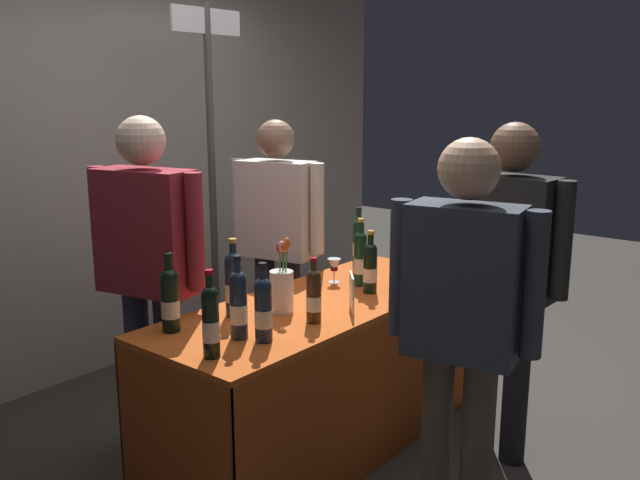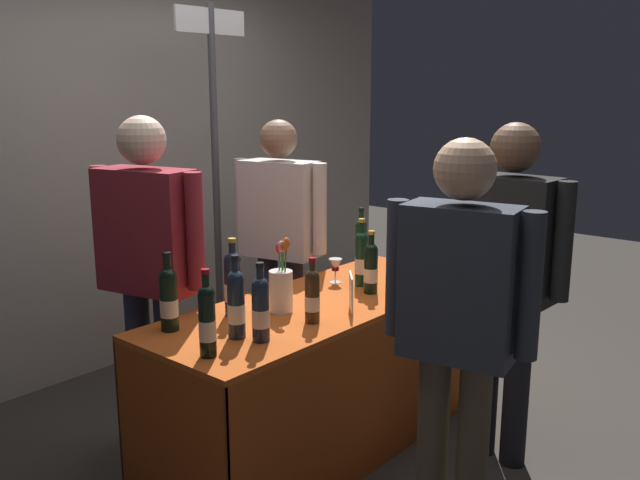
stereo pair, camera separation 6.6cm
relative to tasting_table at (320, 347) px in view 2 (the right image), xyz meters
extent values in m
plane|color=#38332D|center=(0.00, 0.00, -0.53)|extent=(12.00, 12.00, 0.00)
cube|color=#9E998E|center=(0.00, 1.76, 0.96)|extent=(5.38, 0.12, 2.98)
cube|color=#B74C19|center=(0.00, 0.00, 0.22)|extent=(1.83, 0.69, 0.02)
cube|color=#963E14|center=(0.00, -0.34, -0.16)|extent=(1.83, 0.01, 0.74)
cube|color=#963E14|center=(0.00, 0.34, -0.16)|extent=(1.83, 0.01, 0.74)
cube|color=#963E14|center=(-0.91, 0.00, -0.16)|extent=(0.01, 0.69, 0.74)
cube|color=#963E14|center=(0.91, 0.00, -0.16)|extent=(0.01, 0.69, 0.74)
cylinder|color=#192333|center=(-0.41, 0.16, 0.36)|extent=(0.08, 0.08, 0.26)
sphere|color=#192333|center=(-0.41, 0.16, 0.49)|extent=(0.08, 0.08, 0.08)
cylinder|color=#192333|center=(-0.41, 0.16, 0.53)|extent=(0.03, 0.03, 0.08)
cylinder|color=#B7932D|center=(-0.41, 0.16, 0.58)|extent=(0.04, 0.04, 0.02)
cylinder|color=beige|center=(-0.41, 0.16, 0.34)|extent=(0.08, 0.08, 0.08)
cylinder|color=#192333|center=(-0.59, -0.06, 0.36)|extent=(0.07, 0.07, 0.25)
sphere|color=#192333|center=(-0.59, -0.06, 0.48)|extent=(0.07, 0.07, 0.07)
cylinder|color=#192333|center=(-0.59, -0.06, 0.52)|extent=(0.03, 0.03, 0.08)
cylinder|color=black|center=(-0.59, -0.06, 0.57)|extent=(0.03, 0.03, 0.02)
cylinder|color=beige|center=(-0.59, -0.06, 0.34)|extent=(0.07, 0.07, 0.08)
cylinder|color=black|center=(0.27, -0.10, 0.34)|extent=(0.07, 0.07, 0.22)
sphere|color=black|center=(0.27, -0.10, 0.45)|extent=(0.07, 0.07, 0.07)
cylinder|color=black|center=(0.27, -0.10, 0.49)|extent=(0.03, 0.03, 0.08)
cylinder|color=#B7932D|center=(0.27, -0.10, 0.54)|extent=(0.03, 0.03, 0.02)
cylinder|color=beige|center=(0.27, -0.10, 0.33)|extent=(0.07, 0.07, 0.07)
cylinder|color=black|center=(-0.80, -0.13, 0.36)|extent=(0.06, 0.06, 0.25)
sphere|color=black|center=(-0.80, -0.13, 0.48)|extent=(0.06, 0.06, 0.06)
cylinder|color=black|center=(-0.80, -0.13, 0.52)|extent=(0.03, 0.03, 0.08)
cylinder|color=maroon|center=(-0.80, -0.13, 0.57)|extent=(0.03, 0.03, 0.02)
cylinder|color=beige|center=(-0.80, -0.13, 0.34)|extent=(0.07, 0.07, 0.08)
cylinder|color=black|center=(0.63, 0.23, 0.36)|extent=(0.06, 0.06, 0.25)
sphere|color=black|center=(0.63, 0.23, 0.48)|extent=(0.06, 0.06, 0.06)
cylinder|color=black|center=(0.63, 0.23, 0.52)|extent=(0.03, 0.03, 0.08)
cylinder|color=black|center=(0.63, 0.23, 0.57)|extent=(0.03, 0.03, 0.02)
cylinder|color=beige|center=(0.63, 0.23, 0.34)|extent=(0.07, 0.07, 0.08)
cylinder|color=black|center=(-0.72, 0.22, 0.35)|extent=(0.08, 0.08, 0.23)
sphere|color=black|center=(-0.72, 0.22, 0.47)|extent=(0.07, 0.07, 0.07)
cylinder|color=black|center=(-0.72, 0.22, 0.51)|extent=(0.03, 0.03, 0.09)
cylinder|color=black|center=(-0.72, 0.22, 0.56)|extent=(0.04, 0.04, 0.02)
cylinder|color=beige|center=(-0.72, 0.22, 0.33)|extent=(0.08, 0.08, 0.07)
cylinder|color=#38230F|center=(0.74, -0.23, 0.36)|extent=(0.08, 0.08, 0.25)
sphere|color=#38230F|center=(0.74, -0.23, 0.48)|extent=(0.08, 0.08, 0.08)
cylinder|color=#38230F|center=(0.74, -0.23, 0.52)|extent=(0.03, 0.03, 0.07)
cylinder|color=maroon|center=(0.74, -0.23, 0.56)|extent=(0.03, 0.03, 0.02)
cylinder|color=beige|center=(0.74, -0.23, 0.34)|extent=(0.08, 0.08, 0.08)
cylinder|color=#38230F|center=(-0.25, -0.17, 0.34)|extent=(0.07, 0.07, 0.21)
sphere|color=#38230F|center=(-0.25, -0.17, 0.44)|extent=(0.06, 0.06, 0.06)
cylinder|color=#38230F|center=(-0.25, -0.17, 0.47)|extent=(0.03, 0.03, 0.07)
cylinder|color=maroon|center=(-0.25, -0.17, 0.52)|extent=(0.03, 0.03, 0.02)
cylinder|color=beige|center=(-0.25, -0.17, 0.32)|extent=(0.07, 0.07, 0.07)
cylinder|color=#192333|center=(-0.56, -0.16, 0.35)|extent=(0.07, 0.07, 0.23)
sphere|color=#192333|center=(-0.56, -0.16, 0.47)|extent=(0.07, 0.07, 0.07)
cylinder|color=#192333|center=(-0.56, -0.16, 0.51)|extent=(0.03, 0.03, 0.08)
cylinder|color=black|center=(-0.56, -0.16, 0.55)|extent=(0.03, 0.03, 0.02)
cylinder|color=beige|center=(-0.56, -0.16, 0.33)|extent=(0.07, 0.07, 0.07)
cylinder|color=black|center=(0.34, 0.01, 0.36)|extent=(0.07, 0.07, 0.25)
sphere|color=black|center=(0.34, 0.01, 0.49)|extent=(0.07, 0.07, 0.07)
cylinder|color=black|center=(0.34, 0.01, 0.53)|extent=(0.03, 0.03, 0.08)
cylinder|color=#B7932D|center=(0.34, 0.01, 0.58)|extent=(0.03, 0.03, 0.02)
cylinder|color=beige|center=(0.34, 0.01, 0.34)|extent=(0.07, 0.07, 0.08)
cylinder|color=silver|center=(0.29, 0.14, 0.24)|extent=(0.06, 0.06, 0.00)
cylinder|color=silver|center=(0.29, 0.14, 0.27)|extent=(0.01, 0.01, 0.06)
cone|color=silver|center=(0.29, 0.14, 0.33)|extent=(0.07, 0.07, 0.07)
cylinder|color=#590C19|center=(0.29, 0.14, 0.31)|extent=(0.04, 0.04, 0.02)
cylinder|color=silver|center=(-0.24, 0.03, 0.33)|extent=(0.11, 0.11, 0.19)
cylinder|color=#38722D|center=(-0.21, 0.04, 0.43)|extent=(0.04, 0.01, 0.21)
ellipsoid|color=pink|center=(-0.22, 0.04, 0.54)|extent=(0.03, 0.03, 0.05)
cylinder|color=#38722D|center=(-0.23, 0.01, 0.44)|extent=(0.03, 0.01, 0.23)
ellipsoid|color=#E05B1E|center=(-0.22, 0.01, 0.56)|extent=(0.03, 0.03, 0.05)
cylinder|color=#38722D|center=(-0.23, 0.03, 0.44)|extent=(0.01, 0.04, 0.21)
ellipsoid|color=#E05B1E|center=(-0.23, 0.01, 0.54)|extent=(0.03, 0.03, 0.05)
cylinder|color=#38722D|center=(-0.23, 0.05, 0.43)|extent=(0.02, 0.02, 0.20)
ellipsoid|color=red|center=(-0.22, 0.05, 0.53)|extent=(0.03, 0.03, 0.05)
cube|color=silver|center=(-0.02, -0.20, 0.32)|extent=(0.12, 0.11, 0.17)
cylinder|color=#2D3347|center=(0.42, 0.77, -0.13)|extent=(0.12, 0.12, 0.79)
cylinder|color=#2D3347|center=(0.46, 0.60, -0.13)|extent=(0.12, 0.12, 0.79)
cube|color=beige|center=(0.44, 0.69, 0.55)|extent=(0.30, 0.48, 0.56)
sphere|color=#8C664C|center=(0.44, 0.69, 0.95)|extent=(0.22, 0.22, 0.22)
cylinder|color=beige|center=(0.39, 0.95, 0.57)|extent=(0.08, 0.08, 0.52)
cylinder|color=beige|center=(0.50, 0.43, 0.57)|extent=(0.08, 0.08, 0.52)
cylinder|color=#2D3347|center=(-0.56, 0.70, -0.12)|extent=(0.12, 0.12, 0.82)
cylinder|color=#2D3347|center=(-0.52, 0.52, -0.12)|extent=(0.12, 0.12, 0.82)
cube|color=maroon|center=(-0.54, 0.61, 0.58)|extent=(0.31, 0.51, 0.58)
sphere|color=beige|center=(-0.54, 0.61, 1.00)|extent=(0.23, 0.23, 0.23)
cylinder|color=maroon|center=(-0.60, 0.88, 0.61)|extent=(0.08, 0.08, 0.53)
cylinder|color=maroon|center=(-0.47, 0.33, 0.61)|extent=(0.08, 0.08, 0.53)
cylinder|color=#4C4233|center=(-0.25, -0.96, -0.13)|extent=(0.12, 0.12, 0.80)
cylinder|color=#4C4233|center=(-0.28, -0.81, -0.13)|extent=(0.12, 0.12, 0.80)
cube|color=#2D333D|center=(-0.27, -0.89, 0.55)|extent=(0.28, 0.44, 0.56)
sphere|color=tan|center=(-0.27, -0.89, 0.96)|extent=(0.22, 0.22, 0.22)
cylinder|color=#2D333D|center=(-0.22, -1.13, 0.57)|extent=(0.08, 0.08, 0.52)
cylinder|color=#2D333D|center=(-0.31, -0.64, 0.57)|extent=(0.08, 0.08, 0.52)
cylinder|color=black|center=(0.48, -0.80, -0.12)|extent=(0.12, 0.12, 0.81)
cylinder|color=black|center=(0.48, -0.65, -0.12)|extent=(0.12, 0.12, 0.81)
cube|color=black|center=(0.48, -0.73, 0.56)|extent=(0.22, 0.41, 0.57)
sphere|color=brown|center=(0.48, -0.73, 0.98)|extent=(0.22, 0.22, 0.22)
cylinder|color=black|center=(0.47, -0.97, 0.59)|extent=(0.08, 0.08, 0.53)
cylinder|color=black|center=(0.49, -0.48, 0.59)|extent=(0.08, 0.08, 0.53)
cylinder|color=#47474C|center=(0.34, 1.13, 0.59)|extent=(0.04, 0.04, 2.24)
cube|color=silver|center=(0.34, 1.13, 1.61)|extent=(0.51, 0.02, 0.14)
camera|label=1|loc=(-2.41, -1.98, 1.23)|focal=38.15mm
camera|label=2|loc=(-2.37, -2.03, 1.23)|focal=38.15mm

